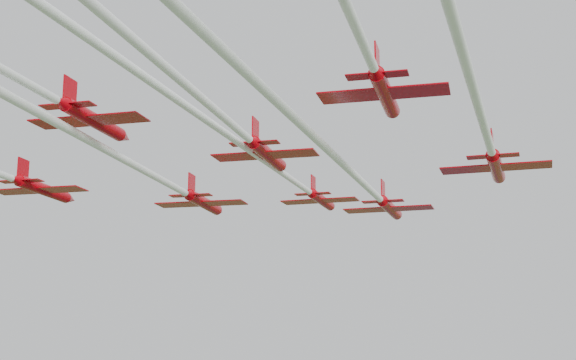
% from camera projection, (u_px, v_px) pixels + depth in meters
% --- Properties ---
extents(jet_lead, '(9.41, 70.12, 2.79)m').
position_uv_depth(jet_lead, '(275.00, 167.00, 80.09)').
color(jet_lead, '#B4000A').
extents(jet_row2_left, '(9.73, 51.98, 2.92)m').
position_uv_depth(jet_row2_left, '(167.00, 183.00, 76.75)').
color(jet_row2_left, '#B4000A').
extents(jet_row2_right, '(9.24, 61.20, 2.73)m').
position_uv_depth(jet_row2_right, '(359.00, 179.00, 69.19)').
color(jet_row2_right, '#B4000A').
extents(jet_row3_mid, '(9.80, 61.13, 2.94)m').
position_uv_depth(jet_row3_mid, '(217.00, 111.00, 61.32)').
color(jet_row3_mid, '#B4000A').
extents(jet_row3_right, '(9.56, 64.17, 2.73)m').
position_uv_depth(jet_row3_right, '(480.00, 113.00, 52.44)').
color(jet_row3_right, '#B4000A').
extents(jet_row4_right, '(8.95, 54.15, 2.68)m').
position_uv_depth(jet_row4_right, '(355.00, 24.00, 43.53)').
color(jet_row4_right, '#B4000A').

